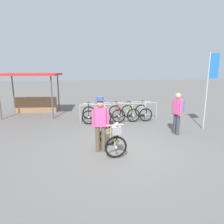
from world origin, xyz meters
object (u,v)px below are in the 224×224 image
at_px(market_stall, 33,90).
at_px(person_with_featured_bike, 100,122).
at_px(racked_bike_black, 89,114).
at_px(racked_bike_lime, 130,112).
at_px(racked_bike_white, 143,112).
at_px(pedestrian_with_backpack, 178,111).
at_px(racked_bike_red, 117,113).
at_px(banner_flag, 211,77).
at_px(racked_bike_yellow, 103,114).
at_px(featured_bicycle, 113,138).

bearing_deg(market_stall, person_with_featured_bike, -60.58).
relative_size(racked_bike_black, racked_bike_lime, 0.99).
relative_size(racked_bike_white, pedestrian_with_backpack, 0.69).
bearing_deg(racked_bike_red, pedestrian_with_backpack, -51.39).
xyz_separation_m(racked_bike_black, banner_flag, (4.96, -1.98, 1.86)).
height_order(market_stall, banner_flag, banner_flag).
bearing_deg(racked_bike_red, racked_bike_white, 3.21).
relative_size(person_with_featured_bike, pedestrian_with_backpack, 1.05).
xyz_separation_m(pedestrian_with_backpack, market_stall, (-6.46, 4.58, 0.46)).
relative_size(racked_bike_black, pedestrian_with_backpack, 0.69).
distance_m(racked_bike_lime, person_with_featured_bike, 4.32).
xyz_separation_m(person_with_featured_bike, pedestrian_with_backpack, (3.12, 1.33, -0.01)).
bearing_deg(racked_bike_white, racked_bike_black, -176.79).
xyz_separation_m(racked_bike_black, pedestrian_with_backpack, (3.40, -2.43, 0.57)).
bearing_deg(racked_bike_lime, banner_flag, -36.15).
height_order(racked_bike_yellow, racked_bike_white, same).
bearing_deg(person_with_featured_bike, racked_bike_lime, 64.91).
bearing_deg(banner_flag, racked_bike_white, 135.46).
bearing_deg(racked_bike_lime, featured_bicycle, -109.84).
bearing_deg(racked_bike_yellow, racked_bike_black, -176.79).
bearing_deg(featured_bicycle, banner_flag, 24.08).
distance_m(pedestrian_with_backpack, banner_flag, 2.08).
bearing_deg(market_stall, racked_bike_yellow, -29.40).
xyz_separation_m(racked_bike_black, racked_bike_red, (1.40, 0.08, 0.00)).
relative_size(racked_bike_yellow, racked_bike_white, 1.02).
distance_m(racked_bike_white, market_stall, 6.27).
bearing_deg(racked_bike_black, racked_bike_yellow, 3.21).
relative_size(racked_bike_red, racked_bike_lime, 0.98).
height_order(featured_bicycle, market_stall, market_stall).
relative_size(racked_bike_black, person_with_featured_bike, 0.66).
height_order(pedestrian_with_backpack, market_stall, market_stall).
bearing_deg(racked_bike_white, racked_bike_red, -176.79).
xyz_separation_m(racked_bike_black, featured_bicycle, (0.64, -3.91, 0.12)).
bearing_deg(racked_bike_yellow, featured_bicycle, -90.79).
bearing_deg(pedestrian_with_backpack, market_stall, 144.62).
relative_size(featured_bicycle, person_with_featured_bike, 0.71).
bearing_deg(market_stall, banner_flag, -27.26).
xyz_separation_m(market_stall, banner_flag, (8.02, -4.13, 0.84)).
height_order(racked_bike_black, banner_flag, banner_flag).
distance_m(person_with_featured_bike, banner_flag, 5.17).
xyz_separation_m(racked_bike_white, pedestrian_with_backpack, (0.61, -2.59, 0.57)).
bearing_deg(racked_bike_black, banner_flag, -21.71).
bearing_deg(person_with_featured_bike, pedestrian_with_backpack, 23.11).
bearing_deg(person_with_featured_bike, racked_bike_red, 73.78).
xyz_separation_m(racked_bike_red, pedestrian_with_backpack, (2.00, -2.51, 0.57)).
relative_size(racked_bike_black, featured_bicycle, 0.92).
xyz_separation_m(racked_bike_red, racked_bike_lime, (0.70, 0.04, 0.00)).
distance_m(racked_bike_lime, market_stall, 5.63).
bearing_deg(banner_flag, person_with_featured_bike, -159.13).
distance_m(racked_bike_black, market_stall, 3.88).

